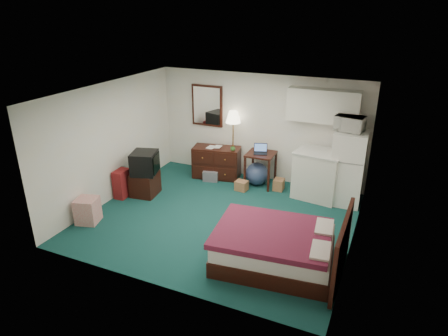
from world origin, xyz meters
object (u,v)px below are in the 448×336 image
at_px(floor_lamp, 233,144).
at_px(kitchen_counter, 318,175).
at_px(desk, 260,169).
at_px(tv_stand, 145,184).
at_px(suitcase, 122,184).
at_px(dresser, 217,162).
at_px(fridge, 347,168).
at_px(bed, 274,247).

xyz_separation_m(floor_lamp, kitchen_counter, (2.13, -0.33, -0.30)).
xyz_separation_m(desk, kitchen_counter, (1.34, -0.09, 0.12)).
height_order(tv_stand, suitcase, suitcase).
relative_size(dresser, suitcase, 1.80).
xyz_separation_m(dresser, fridge, (3.05, -0.13, 0.40)).
height_order(desk, tv_stand, desk).
relative_size(floor_lamp, suitcase, 2.63).
relative_size(kitchen_counter, tv_stand, 1.82).
bearing_deg(suitcase, tv_stand, 34.91).
xyz_separation_m(dresser, desk, (1.13, -0.01, 0.01)).
xyz_separation_m(floor_lamp, suitcase, (-1.76, -2.05, -0.51)).
relative_size(fridge, suitcase, 2.52).
bearing_deg(floor_lamp, suitcase, -130.59).
height_order(dresser, fridge, fridge).
bearing_deg(desk, kitchen_counter, -5.45).
relative_size(bed, suitcase, 2.95).
height_order(kitchen_counter, tv_stand, kitchen_counter).
height_order(desk, fridge, fridge).
height_order(fridge, bed, fridge).
height_order(kitchen_counter, fridge, fridge).
distance_m(dresser, bed, 3.67).
height_order(bed, tv_stand, bed).
bearing_deg(kitchen_counter, dresser, -174.99).
xyz_separation_m(dresser, bed, (2.34, -2.82, -0.09)).
relative_size(bed, tv_stand, 3.24).
bearing_deg(kitchen_counter, suitcase, -148.62).
distance_m(kitchen_counter, tv_stand, 3.78).
distance_m(desk, kitchen_counter, 1.34).
bearing_deg(tv_stand, bed, -28.77).
height_order(floor_lamp, tv_stand, floor_lamp).
xyz_separation_m(dresser, suitcase, (-1.42, -1.83, -0.07)).
distance_m(fridge, suitcase, 4.81).
relative_size(dresser, desk, 1.42).
xyz_separation_m(desk, suitcase, (-2.55, -1.81, -0.08)).
bearing_deg(fridge, dresser, 175.44).
bearing_deg(kitchen_counter, desk, -176.46).
distance_m(dresser, floor_lamp, 0.59).
bearing_deg(bed, fridge, 68.84).
xyz_separation_m(dresser, tv_stand, (-1.03, -1.53, -0.12)).
bearing_deg(dresser, tv_stand, -134.80).
height_order(dresser, desk, desk).
height_order(desk, suitcase, desk).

